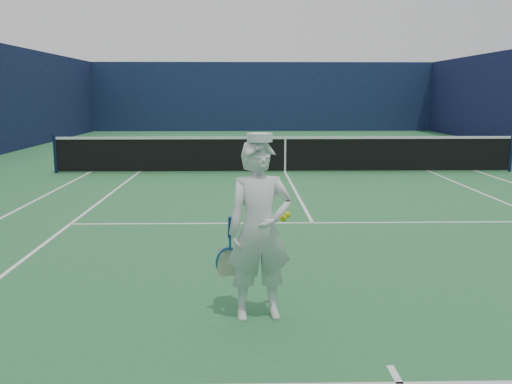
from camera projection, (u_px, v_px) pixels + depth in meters
ground at (285, 172)px, 16.04m from camera, size 80.00×80.00×0.00m
court_markings at (285, 172)px, 16.04m from camera, size 11.03×23.83×0.01m
windscreen_fence at (286, 100)px, 15.70m from camera, size 20.12×36.12×4.00m
tennis_net at (285, 153)px, 15.94m from camera, size 12.88×0.09×1.07m
tennis_player at (259, 230)px, 5.50m from camera, size 0.81×0.52×1.82m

